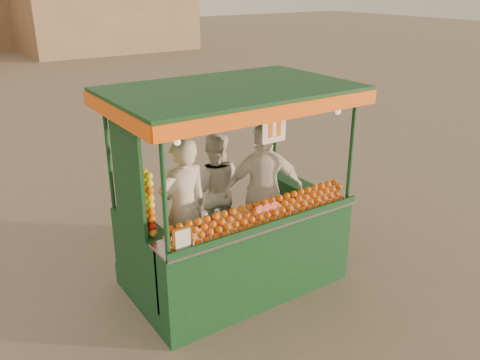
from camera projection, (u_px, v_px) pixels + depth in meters
ground at (233, 273)px, 6.88m from camera, size 90.00×90.00×0.00m
building_right at (103, 3)px, 28.05m from camera, size 9.00×6.00×5.00m
juice_cart at (233, 228)px, 6.27m from camera, size 2.86×1.85×2.60m
vendor_left at (184, 208)px, 6.04m from camera, size 0.66×0.44×1.76m
vendor_middle at (215, 189)px, 6.81m from camera, size 0.97×0.91×1.58m
vendor_right at (264, 191)px, 6.52m from camera, size 1.13×0.82×1.78m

